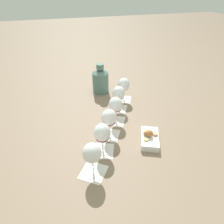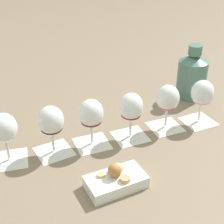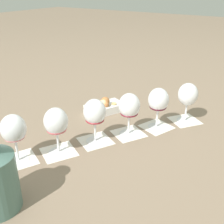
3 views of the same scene
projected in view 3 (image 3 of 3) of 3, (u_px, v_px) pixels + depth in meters
The scene contains 14 objects.
ground_plane at pixel (112, 138), 0.99m from camera, with size 8.00×8.00×0.00m, color #7F6B56.
tasting_card_0 at pixel (19, 160), 0.87m from camera, with size 0.14×0.14×0.00m.
tasting_card_1 at pixel (59, 152), 0.91m from camera, with size 0.14×0.14×0.00m.
tasting_card_2 at pixel (95, 141), 0.97m from camera, with size 0.14×0.14×0.00m.
tasting_card_3 at pixel (129, 133), 1.02m from camera, with size 0.14×0.14×0.00m.
tasting_card_4 at pixel (156, 127), 1.07m from camera, with size 0.13×0.13×0.00m.
tasting_card_5 at pixel (185, 120), 1.11m from camera, with size 0.14×0.14×0.00m.
wine_glass_0 at pixel (14, 131), 0.82m from camera, with size 0.08×0.08×0.15m.
wine_glass_1 at pixel (56, 123), 0.87m from camera, with size 0.08×0.08×0.15m.
wine_glass_2 at pixel (95, 114), 0.93m from camera, with size 0.08×0.08×0.15m.
wine_glass_3 at pixel (129, 107), 0.98m from camera, with size 0.08×0.08×0.15m.
wine_glass_4 at pixel (158, 102), 1.02m from camera, with size 0.08×0.08×0.15m.
wine_glass_5 at pixel (188, 96), 1.07m from camera, with size 0.08×0.08×0.15m.
snack_dish at pixel (105, 107), 1.18m from camera, with size 0.18×0.14×0.07m.
Camera 3 is at (-0.72, -0.47, 0.50)m, focal length 45.00 mm.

